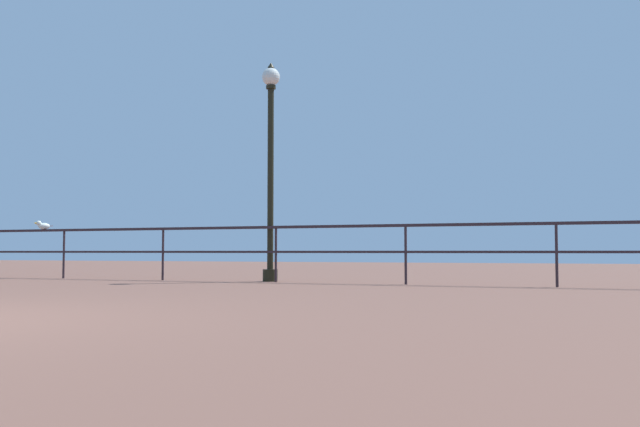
# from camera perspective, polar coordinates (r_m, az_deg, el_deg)

# --- Properties ---
(pier_railing) EXTENTS (23.72, 0.05, 1.00)m
(pier_railing) POSITION_cam_1_polar(r_m,az_deg,el_deg) (12.44, -3.62, -2.17)
(pier_railing) COLOR #2B1E24
(pier_railing) RESTS_ON ground_plane
(lamppost_center) EXTENTS (0.33, 0.33, 4.03)m
(lamppost_center) POSITION_cam_1_polar(r_m,az_deg,el_deg) (12.86, -4.05, 5.03)
(lamppost_center) COLOR black
(lamppost_center) RESTS_ON ground_plane
(seagull_on_rail) EXTENTS (0.25, 0.34, 0.18)m
(seagull_on_rail) POSITION_cam_1_polar(r_m,az_deg,el_deg) (15.42, -21.68, -0.91)
(seagull_on_rail) COLOR silver
(seagull_on_rail) RESTS_ON pier_railing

